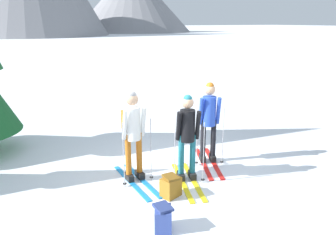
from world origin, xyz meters
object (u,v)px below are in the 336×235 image
skier_in_white (133,131)px  skier_in_blue (209,119)px  skier_in_black (187,133)px  backpack_on_snow_beside (163,218)px  backpack_on_snow_front (171,186)px

skier_in_white → skier_in_blue: bearing=1.2°
skier_in_white → skier_in_black: skier_in_white is taller
skier_in_black → skier_in_blue: 0.97m
skier_in_blue → backpack_on_snow_beside: 2.73m
skier_in_blue → backpack_on_snow_front: skier_in_blue is taller
skier_in_white → backpack_on_snow_front: 1.23m
skier_in_black → backpack_on_snow_beside: skier_in_black is taller
skier_in_blue → backpack_on_snow_beside: skier_in_blue is taller
skier_in_black → backpack_on_snow_beside: bearing=-132.8°
skier_in_black → backpack_on_snow_front: skier_in_black is taller
skier_in_white → skier_in_blue: (1.72, 0.04, -0.03)m
backpack_on_snow_front → backpack_on_snow_beside: (-0.56, -0.79, 0.00)m
backpack_on_snow_front → backpack_on_snow_beside: 0.97m
skier_in_black → backpack_on_snow_beside: (-1.14, -1.23, -0.74)m
skier_in_white → backpack_on_snow_front: skier_in_white is taller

